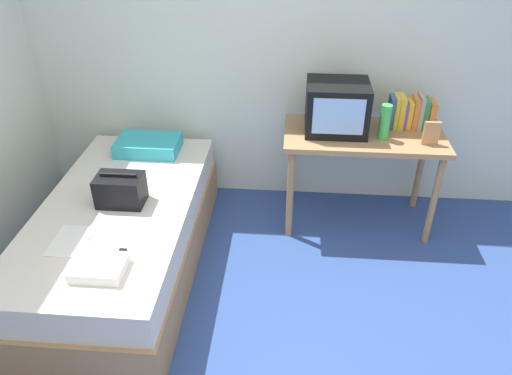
# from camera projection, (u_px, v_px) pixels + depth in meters

# --- Properties ---
(wall_back) EXTENTS (5.20, 0.10, 2.60)m
(wall_back) POSITION_uv_depth(u_px,v_px,m) (280.00, 42.00, 3.65)
(wall_back) COLOR silver
(wall_back) RESTS_ON ground
(bed) EXTENTS (1.00, 2.00, 0.53)m
(bed) POSITION_uv_depth(u_px,v_px,m) (122.00, 236.00, 3.33)
(bed) COLOR #9E754C
(bed) RESTS_ON ground
(desk) EXTENTS (1.16, 0.60, 0.77)m
(desk) POSITION_uv_depth(u_px,v_px,m) (363.00, 145.00, 3.58)
(desk) COLOR #9E754C
(desk) RESTS_ON ground
(tv) EXTENTS (0.44, 0.39, 0.36)m
(tv) POSITION_uv_depth(u_px,v_px,m) (337.00, 107.00, 3.47)
(tv) COLOR black
(tv) RESTS_ON desk
(water_bottle) EXTENTS (0.08, 0.08, 0.26)m
(water_bottle) POSITION_uv_depth(u_px,v_px,m) (385.00, 122.00, 3.38)
(water_bottle) COLOR green
(water_bottle) RESTS_ON desk
(book_row) EXTENTS (0.33, 0.17, 0.25)m
(book_row) POSITION_uv_depth(u_px,v_px,m) (411.00, 113.00, 3.56)
(book_row) COLOR #2D5699
(book_row) RESTS_ON desk
(picture_frame) EXTENTS (0.11, 0.02, 0.17)m
(picture_frame) POSITION_uv_depth(u_px,v_px,m) (431.00, 133.00, 3.33)
(picture_frame) COLOR #B27F4C
(picture_frame) RESTS_ON desk
(pillow) EXTENTS (0.48, 0.32, 0.11)m
(pillow) POSITION_uv_depth(u_px,v_px,m) (148.00, 145.00, 3.77)
(pillow) COLOR #33A8B7
(pillow) RESTS_ON bed
(handbag) EXTENTS (0.30, 0.20, 0.22)m
(handbag) POSITION_uv_depth(u_px,v_px,m) (120.00, 190.00, 3.14)
(handbag) COLOR black
(handbag) RESTS_ON bed
(magazine) EXTENTS (0.21, 0.29, 0.01)m
(magazine) POSITION_uv_depth(u_px,v_px,m) (71.00, 241.00, 2.84)
(magazine) COLOR white
(magazine) RESTS_ON bed
(remote_dark) EXTENTS (0.04, 0.16, 0.02)m
(remote_dark) POSITION_uv_depth(u_px,v_px,m) (119.00, 259.00, 2.70)
(remote_dark) COLOR black
(remote_dark) RESTS_ON bed
(remote_silver) EXTENTS (0.04, 0.14, 0.02)m
(remote_silver) POSITION_uv_depth(u_px,v_px,m) (103.00, 192.00, 3.29)
(remote_silver) COLOR #B7B7BC
(remote_silver) RESTS_ON bed
(folded_towel) EXTENTS (0.28, 0.22, 0.06)m
(folded_towel) POSITION_uv_depth(u_px,v_px,m) (99.00, 268.00, 2.61)
(folded_towel) COLOR white
(folded_towel) RESTS_ON bed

